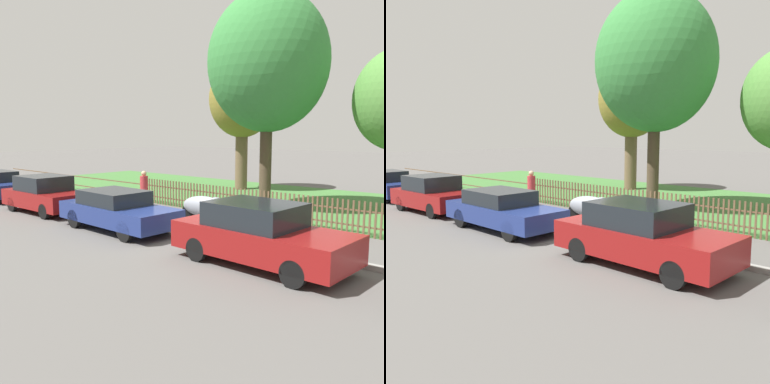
# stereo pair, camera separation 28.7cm
# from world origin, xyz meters

# --- Properties ---
(ground_plane) EXTENTS (120.00, 120.00, 0.00)m
(ground_plane) POSITION_xyz_m (0.00, 0.00, 0.00)
(ground_plane) COLOR #565451
(kerb_stone) EXTENTS (39.28, 0.20, 0.12)m
(kerb_stone) POSITION_xyz_m (0.00, 0.10, 0.06)
(kerb_stone) COLOR gray
(kerb_stone) RESTS_ON ground
(grass_strip) EXTENTS (39.28, 9.82, 0.01)m
(grass_strip) POSITION_xyz_m (0.00, 8.03, 0.01)
(grass_strip) COLOR #3D7033
(grass_strip) RESTS_ON ground
(park_fence) EXTENTS (39.28, 0.05, 1.09)m
(park_fence) POSITION_xyz_m (0.00, 3.13, 0.55)
(park_fence) COLOR brown
(park_fence) RESTS_ON ground
(parked_car_silver_hatchback) EXTENTS (3.74, 1.63, 1.33)m
(parked_car_silver_hatchback) POSITION_xyz_m (-12.33, -1.08, 0.67)
(parked_car_silver_hatchback) COLOR navy
(parked_car_silver_hatchback) RESTS_ON ground
(parked_car_black_saloon) EXTENTS (3.89, 1.91, 1.44)m
(parked_car_black_saloon) POSITION_xyz_m (-7.62, -1.21, 0.71)
(parked_car_black_saloon) COLOR maroon
(parked_car_black_saloon) RESTS_ON ground
(parked_car_navy_estate) EXTENTS (4.38, 1.84, 1.28)m
(parked_car_navy_estate) POSITION_xyz_m (-2.98, -1.29, 0.66)
(parked_car_navy_estate) COLOR navy
(parked_car_navy_estate) RESTS_ON ground
(parked_car_red_compact) EXTENTS (4.36, 1.94, 1.49)m
(parked_car_red_compact) POSITION_xyz_m (2.48, -1.31, 0.74)
(parked_car_red_compact) COLOR maroon
(parked_car_red_compact) RESTS_ON ground
(covered_motorcycle) EXTENTS (1.95, 0.79, 0.97)m
(covered_motorcycle) POSITION_xyz_m (-1.45, 1.30, 0.60)
(covered_motorcycle) COLOR black
(covered_motorcycle) RESTS_ON ground
(tree_nearest_kerb) EXTENTS (3.64, 3.64, 7.05)m
(tree_nearest_kerb) POSITION_xyz_m (-5.96, 9.65, 4.86)
(tree_nearest_kerb) COLOR brown
(tree_nearest_kerb) RESTS_ON ground
(tree_behind_motorcycle) EXTENTS (4.82, 4.82, 8.68)m
(tree_behind_motorcycle) POSITION_xyz_m (-1.59, 5.25, 5.88)
(tree_behind_motorcycle) COLOR #473828
(tree_behind_motorcycle) RESTS_ON ground
(pedestrian_near_fence) EXTENTS (0.45, 0.45, 1.61)m
(pedestrian_near_fence) POSITION_xyz_m (-5.05, 1.69, 0.91)
(pedestrian_near_fence) COLOR #2D3351
(pedestrian_near_fence) RESTS_ON ground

